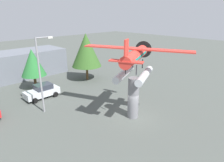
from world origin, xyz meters
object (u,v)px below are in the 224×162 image
car_mid_silver (42,91)px  storefront_building (19,64)px  tree_center_back (86,50)px  display_pedestal (133,98)px  floatplane_monument (135,61)px  tree_east (33,63)px  streetlight_primary (41,70)px

car_mid_silver → storefront_building: 11.05m
storefront_building → tree_center_back: bearing=-52.6°
display_pedestal → storefront_building: display_pedestal is taller
floatplane_monument → storefront_building: floatplane_monument is taller
tree_east → tree_center_back: (7.69, -1.88, 0.96)m
display_pedestal → tree_center_back: size_ratio=0.58×
car_mid_silver → display_pedestal: bearing=110.8°
tree_center_back → storefront_building: bearing=127.4°
display_pedestal → tree_east: 15.22m
car_mid_silver → streetlight_primary: size_ratio=0.53×
floatplane_monument → display_pedestal: bearing=180.0°
car_mid_silver → storefront_building: bearing=-97.8°
streetlight_primary → tree_east: streetlight_primary is taller
floatplane_monument → tree_east: size_ratio=1.77×
streetlight_primary → storefront_building: 15.08m
storefront_building → tree_east: 7.49m
car_mid_silver → streetlight_primary: bearing=67.8°
floatplane_monument → tree_center_back: floatplane_monument is taller
floatplane_monument → streetlight_primary: 9.51m
tree_east → storefront_building: bearing=84.6°
tree_east → display_pedestal: bearing=-76.9°
streetlight_primary → storefront_building: bearing=78.4°
display_pedestal → tree_east: (-3.44, 14.73, 1.66)m
car_mid_silver → storefront_building: (1.48, 10.88, 1.22)m
floatplane_monument → tree_center_back: (4.13, 12.80, -1.16)m
car_mid_silver → floatplane_monument: bearing=111.5°
display_pedestal → streetlight_primary: size_ratio=0.53×
floatplane_monument → tree_center_back: bearing=48.0°
tree_center_back → car_mid_silver: bearing=-168.5°
floatplane_monument → car_mid_silver: bearing=87.4°
streetlight_primary → display_pedestal: bearing=-52.4°
display_pedestal → tree_center_back: tree_center_back is taller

